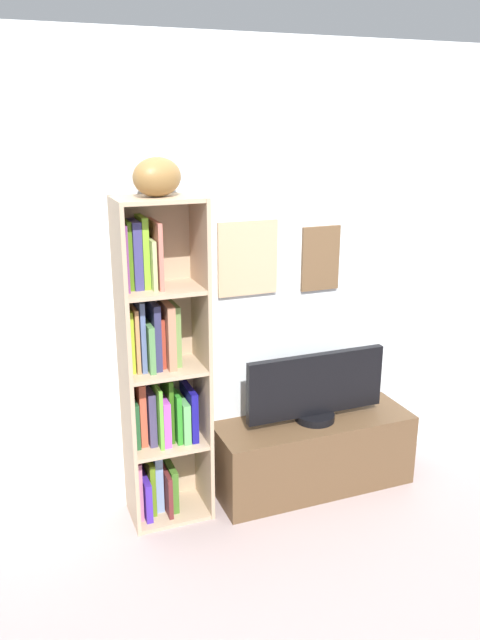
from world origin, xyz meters
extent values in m
cube|color=gray|center=(0.00, 0.00, -0.02)|extent=(5.20, 5.20, 0.04)
cube|color=silver|center=(0.00, 1.13, 1.21)|extent=(4.80, 0.06, 2.42)
cube|color=tan|center=(-0.18, 1.09, 1.33)|extent=(0.33, 0.02, 0.39)
cube|color=gray|center=(-0.18, 1.09, 1.33)|extent=(0.28, 0.01, 0.34)
cube|color=brown|center=(0.25, 1.09, 1.29)|extent=(0.22, 0.02, 0.35)
cube|color=#9F96BB|center=(0.25, 1.09, 1.29)|extent=(0.17, 0.01, 0.30)
cube|color=tan|center=(-0.88, 0.95, 0.84)|extent=(0.02, 0.29, 1.68)
cube|color=tan|center=(-0.49, 0.95, 0.84)|extent=(0.02, 0.29, 1.68)
cube|color=tan|center=(-0.69, 1.10, 0.84)|extent=(0.41, 0.01, 1.68)
cube|color=tan|center=(-0.69, 0.95, 0.01)|extent=(0.37, 0.28, 0.02)
cube|color=tan|center=(-0.69, 0.95, 0.42)|extent=(0.37, 0.28, 0.02)
cube|color=tan|center=(-0.69, 0.95, 0.83)|extent=(0.37, 0.28, 0.02)
cube|color=tan|center=(-0.69, 0.95, 1.24)|extent=(0.37, 0.28, 0.02)
cube|color=tan|center=(-0.69, 0.95, 1.67)|extent=(0.37, 0.28, 0.02)
cube|color=#B8678B|center=(-0.85, 0.99, 0.19)|extent=(0.03, 0.20, 0.33)
cube|color=#41249F|center=(-0.81, 0.98, 0.13)|extent=(0.03, 0.23, 0.22)
cube|color=#577817|center=(-0.78, 1.00, 0.17)|extent=(0.03, 0.18, 0.30)
cube|color=#7791BE|center=(-0.74, 1.01, 0.20)|extent=(0.04, 0.16, 0.35)
cube|color=#5A2121|center=(-0.70, 0.97, 0.14)|extent=(0.02, 0.24, 0.24)
cube|color=#3D6B21|center=(-0.67, 0.99, 0.14)|extent=(0.04, 0.20, 0.24)
cube|color=#204E28|center=(-0.85, 1.00, 0.55)|extent=(0.03, 0.19, 0.24)
cube|color=#BF4E35|center=(-0.81, 1.01, 0.60)|extent=(0.03, 0.17, 0.34)
cube|color=#41385E|center=(-0.77, 1.00, 0.57)|extent=(0.04, 0.19, 0.29)
cube|color=#60B637|center=(-0.73, 0.97, 0.59)|extent=(0.02, 0.23, 0.32)
cube|color=#BD4BC8|center=(-0.70, 0.98, 0.55)|extent=(0.04, 0.22, 0.24)
cube|color=#2C6011|center=(-0.67, 1.00, 0.60)|extent=(0.02, 0.18, 0.34)
cube|color=#298522|center=(-0.63, 0.98, 0.56)|extent=(0.03, 0.21, 0.26)
cube|color=#5DAA5C|center=(-0.60, 0.98, 0.54)|extent=(0.04, 0.23, 0.22)
cube|color=navy|center=(-0.56, 0.98, 0.57)|extent=(0.04, 0.23, 0.27)
cube|color=#9FC126|center=(-0.85, 1.00, 1.00)|extent=(0.03, 0.18, 0.31)
cube|color=#B87D4C|center=(-0.82, 0.99, 1.00)|extent=(0.02, 0.19, 0.32)
cube|color=slate|center=(-0.79, 0.99, 1.02)|extent=(0.02, 0.19, 0.35)
cube|color=#4E8248|center=(-0.76, 0.98, 0.96)|extent=(0.03, 0.22, 0.24)
cube|color=#2D2D52|center=(-0.72, 0.99, 1.01)|extent=(0.03, 0.20, 0.33)
cube|color=#AC3A28|center=(-0.69, 1.01, 0.97)|extent=(0.02, 0.17, 0.25)
cube|color=#B37557|center=(-0.66, 0.98, 1.00)|extent=(0.04, 0.21, 0.33)
cube|color=olive|center=(-0.62, 1.00, 1.00)|extent=(0.03, 0.18, 0.31)
cube|color=#723570|center=(-0.86, 0.99, 1.41)|extent=(0.02, 0.19, 0.31)
cube|color=#477014|center=(-0.83, 1.01, 1.41)|extent=(0.02, 0.16, 0.32)
cube|color=navy|center=(-0.79, 1.01, 1.41)|extent=(0.04, 0.17, 0.32)
cube|color=#7EBA2C|center=(-0.76, 1.01, 1.42)|extent=(0.03, 0.16, 0.34)
cube|color=#AFC575|center=(-0.73, 0.99, 1.37)|extent=(0.02, 0.21, 0.24)
cube|color=#B96556|center=(-0.70, 0.98, 1.41)|extent=(0.02, 0.22, 0.32)
ellipsoid|color=olive|center=(-0.69, 0.95, 1.77)|extent=(0.30, 0.27, 0.18)
cube|color=brown|center=(0.15, 0.91, 0.21)|extent=(1.12, 0.38, 0.42)
cube|color=#3D2C1B|center=(0.15, 0.73, 0.21)|extent=(1.01, 0.01, 0.27)
cylinder|color=black|center=(0.15, 0.91, 0.44)|extent=(0.22, 0.22, 0.04)
cube|color=black|center=(0.15, 0.91, 0.63)|extent=(0.81, 0.04, 0.35)
cube|color=white|center=(0.15, 0.90, 0.63)|extent=(0.77, 0.01, 0.31)
camera|label=1|loc=(-1.40, -1.93, 2.03)|focal=35.68mm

